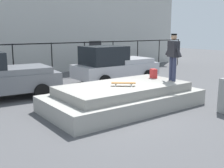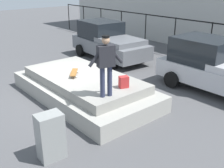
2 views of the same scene
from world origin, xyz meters
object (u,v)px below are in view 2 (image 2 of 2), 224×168
at_px(backpack, 124,82).
at_px(utility_box, 50,137).
at_px(skateboarder, 106,62).
at_px(car_silver_pickup_mid, 217,67).
at_px(car_grey_pickup_near, 108,41).
at_px(skateboard, 74,72).

relative_size(backpack, utility_box, 0.32).
relative_size(skateboarder, car_silver_pickup_mid, 0.38).
distance_m(car_grey_pickup_near, car_silver_pickup_mid, 6.09).
height_order(skateboarder, utility_box, skateboarder).
xyz_separation_m(skateboarder, backpack, (-0.16, 0.83, -0.85)).
distance_m(skateboard, car_silver_pickup_mid, 5.27).
bearing_deg(utility_box, car_silver_pickup_mid, 92.05).
distance_m(skateboarder, car_silver_pickup_mid, 4.85).
relative_size(skateboard, utility_box, 0.66).
bearing_deg(skateboarder, backpack, 100.98).
relative_size(skateboarder, skateboard, 2.28).
bearing_deg(utility_box, car_grey_pickup_near, 135.93).
bearing_deg(backpack, utility_box, 30.10).
bearing_deg(car_silver_pickup_mid, skateboard, -123.00).
bearing_deg(skateboard, skateboarder, -7.69).
bearing_deg(car_grey_pickup_near, skateboard, -52.36).
distance_m(skateboarder, skateboard, 2.34).
bearing_deg(car_silver_pickup_mid, utility_box, -92.13).
distance_m(skateboard, backpack, 2.05).
bearing_deg(skateboard, backpack, 15.47).
bearing_deg(car_silver_pickup_mid, car_grey_pickup_near, -177.73).
bearing_deg(skateboarder, car_silver_pickup_mid, 81.11).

